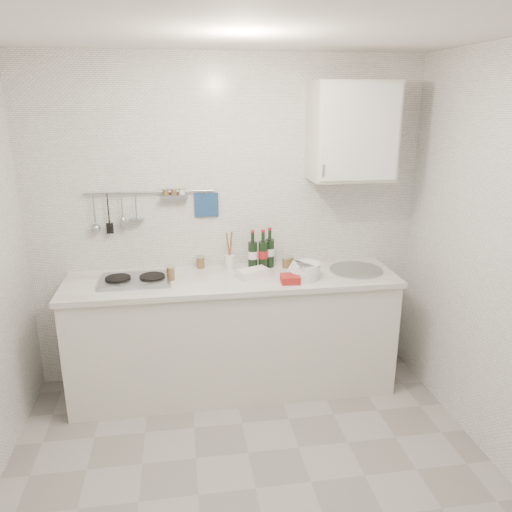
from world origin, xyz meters
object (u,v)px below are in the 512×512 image
(plate_stack_sink, at_px, (303,271))
(wine_bottles, at_px, (262,249))
(utensil_crock, at_px, (230,260))
(wall_cabinet, at_px, (352,131))
(plate_stack_hob, at_px, (133,281))

(plate_stack_sink, distance_m, wine_bottles, 0.38)
(wine_bottles, relative_size, utensil_crock, 1.02)
(plate_stack_sink, bearing_deg, wall_cabinet, 29.00)
(wall_cabinet, distance_m, plate_stack_sink, 1.07)
(plate_stack_hob, xyz_separation_m, wine_bottles, (0.96, 0.17, 0.14))
(wall_cabinet, relative_size, plate_stack_hob, 2.19)
(wall_cabinet, relative_size, wine_bottles, 2.26)
(wall_cabinet, xyz_separation_m, plate_stack_hob, (-1.61, -0.13, -1.02))
(wine_bottles, xyz_separation_m, utensil_crock, (-0.25, 0.03, -0.08))
(plate_stack_hob, relative_size, plate_stack_sink, 1.15)
(wall_cabinet, height_order, utensil_crock, wall_cabinet)
(plate_stack_hob, distance_m, plate_stack_sink, 1.23)
(plate_stack_sink, bearing_deg, plate_stack_hob, 175.83)
(wall_cabinet, distance_m, wine_bottles, 1.09)
(plate_stack_sink, xyz_separation_m, wine_bottles, (-0.27, 0.26, 0.10))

